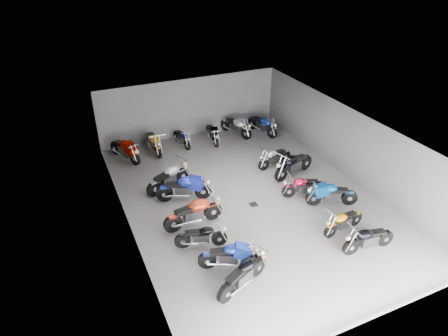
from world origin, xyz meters
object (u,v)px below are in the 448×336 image
(motorcycle_back_b, at_px, (154,142))
(motorcycle_back_f, at_px, (263,125))
(motorcycle_right_a, at_px, (368,239))
(motorcycle_right_e, at_px, (293,164))
(motorcycle_left_a, at_px, (243,274))
(motorcycle_right_b, at_px, (343,221))
(motorcycle_right_d, at_px, (304,186))
(motorcycle_left_c, at_px, (202,236))
(motorcycle_back_d, at_px, (212,133))
(motorcycle_right_c, at_px, (331,194))
(motorcycle_back_e, at_px, (236,126))
(drain_grate, at_px, (254,204))
(motorcycle_left_d, at_px, (194,213))
(motorcycle_right_f, at_px, (274,157))
(motorcycle_back_a, at_px, (125,150))
(motorcycle_left_b, at_px, (229,256))
(motorcycle_left_e, at_px, (184,188))
(motorcycle_back_c, at_px, (182,138))
(motorcycle_left_f, at_px, (169,178))

(motorcycle_back_b, bearing_deg, motorcycle_back_f, 176.22)
(motorcycle_right_a, bearing_deg, motorcycle_right_e, 0.55)
(motorcycle_left_a, height_order, motorcycle_right_b, motorcycle_left_a)
(motorcycle_right_d, xyz_separation_m, motorcycle_right_e, (0.51, 1.63, 0.09))
(motorcycle_left_c, height_order, motorcycle_right_e, motorcycle_right_e)
(motorcycle_back_d, height_order, motorcycle_back_f, motorcycle_back_f)
(motorcycle_left_c, height_order, motorcycle_right_c, motorcycle_right_c)
(motorcycle_back_d, height_order, motorcycle_back_e, motorcycle_back_e)
(drain_grate, height_order, motorcycle_left_a, motorcycle_left_a)
(motorcycle_right_a, bearing_deg, motorcycle_right_d, 6.41)
(drain_grate, xyz_separation_m, motorcycle_left_d, (-2.71, -0.25, 0.57))
(motorcycle_right_f, bearing_deg, motorcycle_back_a, 48.31)
(motorcycle_left_d, distance_m, motorcycle_right_f, 5.80)
(motorcycle_left_c, distance_m, motorcycle_back_f, 9.93)
(motorcycle_left_b, distance_m, motorcycle_back_f, 10.72)
(motorcycle_back_d, bearing_deg, motorcycle_left_d, 67.92)
(motorcycle_left_e, relative_size, motorcycle_right_f, 1.16)
(motorcycle_back_d, bearing_deg, motorcycle_left_c, 70.89)
(motorcycle_right_b, xyz_separation_m, motorcycle_back_e, (0.01, 9.24, 0.09))
(motorcycle_right_f, relative_size, motorcycle_back_c, 1.06)
(motorcycle_back_f, bearing_deg, motorcycle_left_f, 13.47)
(motorcycle_right_f, bearing_deg, drain_grate, 123.15)
(motorcycle_back_d, bearing_deg, motorcycle_left_f, 51.05)
(drain_grate, distance_m, motorcycle_left_b, 3.79)
(motorcycle_right_a, distance_m, motorcycle_back_b, 11.41)
(motorcycle_back_f, bearing_deg, motorcycle_right_b, 67.12)
(motorcycle_back_a, height_order, motorcycle_back_e, motorcycle_back_a)
(motorcycle_right_d, height_order, motorcycle_back_d, motorcycle_back_d)
(motorcycle_right_e, bearing_deg, motorcycle_left_b, 113.87)
(motorcycle_left_d, xyz_separation_m, motorcycle_left_e, (0.24, 1.78, -0.02))
(motorcycle_left_b, bearing_deg, motorcycle_back_f, 166.66)
(motorcycle_left_c, height_order, motorcycle_back_f, motorcycle_back_f)
(motorcycle_left_d, distance_m, motorcycle_right_a, 6.35)
(motorcycle_left_f, xyz_separation_m, motorcycle_back_a, (-1.17, 3.41, 0.02))
(motorcycle_left_c, relative_size, motorcycle_left_e, 0.81)
(motorcycle_right_d, bearing_deg, motorcycle_left_c, 117.23)
(motorcycle_right_a, distance_m, motorcycle_back_c, 10.94)
(drain_grate, relative_size, motorcycle_right_b, 0.17)
(motorcycle_left_c, relative_size, motorcycle_back_a, 0.84)
(motorcycle_right_c, height_order, motorcycle_back_c, motorcycle_right_c)
(motorcycle_back_b, bearing_deg, motorcycle_back_e, -179.55)
(motorcycle_back_f, bearing_deg, motorcycle_right_e, 65.03)
(motorcycle_back_f, bearing_deg, drain_grate, 44.62)
(motorcycle_back_c, bearing_deg, motorcycle_left_c, 69.35)
(motorcycle_left_d, distance_m, motorcycle_back_a, 6.41)
(motorcycle_left_e, xyz_separation_m, motorcycle_right_a, (4.83, -5.60, -0.07))
(motorcycle_right_a, relative_size, motorcycle_back_c, 1.11)
(motorcycle_back_a, distance_m, motorcycle_back_e, 6.24)
(drain_grate, height_order, motorcycle_back_e, motorcycle_back_e)
(motorcycle_left_e, relative_size, motorcycle_back_a, 1.04)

